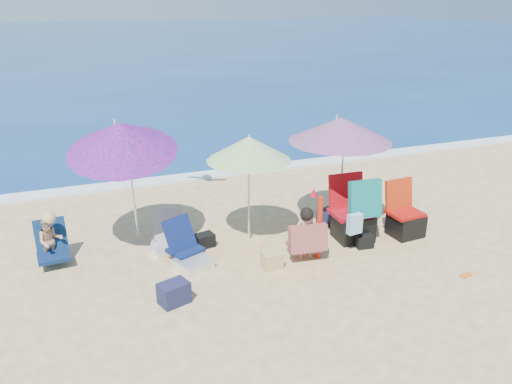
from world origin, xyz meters
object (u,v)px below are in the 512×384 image
object	(u,v)px
umbrella_blue	(121,137)
chair_navy	(188,253)
camp_chair_left	(405,219)
person_left	(51,241)
person_center	(306,235)
umbrella_striped	(249,149)
camp_chair_right	(354,217)
furled_umbrella	(318,221)
umbrella_turquoise	(341,130)
chair_rainbow	(167,241)

from	to	relation	value
umbrella_blue	chair_navy	xyz separation A→B (m)	(0.78, -0.82, -1.76)
camp_chair_left	person_left	xyz separation A→B (m)	(-5.87, 1.07, 0.11)
person_center	umbrella_striped	bearing A→B (deg)	121.95
chair_navy	umbrella_blue	bearing A→B (deg)	133.64
umbrella_blue	person_left	xyz separation A→B (m)	(-1.23, -0.04, -1.54)
camp_chair_right	furled_umbrella	bearing A→B (deg)	-158.14
furled_umbrella	person_left	size ratio (longest dim) A/B	1.32
furled_umbrella	chair_navy	xyz separation A→B (m)	(-2.02, 0.50, -0.46)
umbrella_blue	camp_chair_right	bearing A→B (deg)	-14.73
person_center	furled_umbrella	bearing A→B (deg)	-0.47
chair_navy	person_left	world-z (taller)	person_left
furled_umbrella	camp_chair_left	xyz separation A→B (m)	(1.84, 0.21, -0.35)
camp_chair_left	person_center	bearing A→B (deg)	-174.26
umbrella_blue	camp_chair_right	size ratio (longest dim) A/B	2.02
umbrella_striped	furled_umbrella	distance (m)	1.63
umbrella_striped	person_left	bearing A→B (deg)	174.79
chair_navy	camp_chair_left	bearing A→B (deg)	-4.39
chair_navy	person_center	xyz separation A→B (m)	(1.82, -0.50, 0.25)
camp_chair_right	umbrella_striped	bearing A→B (deg)	159.52
umbrella_blue	person_center	size ratio (longest dim) A/B	2.65
umbrella_turquoise	umbrella_blue	xyz separation A→B (m)	(-3.67, 0.35, 0.12)
chair_navy	person_left	bearing A→B (deg)	158.88
umbrella_turquoise	camp_chair_right	distance (m)	1.54
umbrella_blue	chair_navy	world-z (taller)	umbrella_blue
person_center	umbrella_turquoise	bearing A→B (deg)	42.16
umbrella_blue	camp_chair_right	world-z (taller)	umbrella_blue
furled_umbrella	chair_rainbow	xyz separation A→B (m)	(-2.25, 1.07, -0.47)
umbrella_blue	chair_rainbow	bearing A→B (deg)	-24.30
umbrella_striped	camp_chair_left	bearing A→B (deg)	-16.39
furled_umbrella	camp_chair_right	size ratio (longest dim) A/B	1.00
chair_navy	person_left	size ratio (longest dim) A/B	1.04
umbrella_blue	camp_chair_left	size ratio (longest dim) A/B	2.43
umbrella_turquoise	furled_umbrella	xyz separation A→B (m)	(-0.87, -0.97, -1.19)
chair_rainbow	person_center	xyz separation A→B (m)	(2.04, -1.07, 0.26)
furled_umbrella	chair_rainbow	size ratio (longest dim) A/B	1.60
umbrella_turquoise	chair_rainbow	world-z (taller)	umbrella_turquoise
camp_chair_left	umbrella_blue	bearing A→B (deg)	166.49
furled_umbrella	camp_chair_left	size ratio (longest dim) A/B	1.20
chair_rainbow	camp_chair_right	size ratio (longest dim) A/B	0.62
umbrella_blue	umbrella_striped	bearing A→B (deg)	-9.55
umbrella_striped	chair_navy	world-z (taller)	umbrella_striped
chair_navy	umbrella_turquoise	bearing A→B (deg)	9.25
camp_chair_right	person_center	size ratio (longest dim) A/B	1.31
person_center	person_left	bearing A→B (deg)	161.55
umbrella_turquoise	chair_navy	xyz separation A→B (m)	(-2.89, -0.47, -1.64)
umbrella_blue	chair_rainbow	size ratio (longest dim) A/B	3.24
chair_rainbow	umbrella_turquoise	bearing A→B (deg)	-1.77
person_left	furled_umbrella	bearing A→B (deg)	-17.60
person_left	chair_rainbow	bearing A→B (deg)	-6.69
camp_chair_left	person_center	distance (m)	2.05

